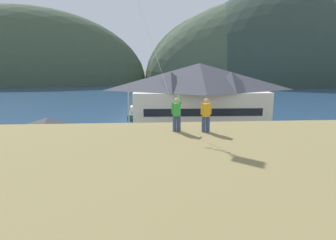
{
  "coord_description": "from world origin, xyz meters",
  "views": [
    {
      "loc": [
        -0.78,
        -23.5,
        10.69
      ],
      "look_at": [
        1.36,
        9.0,
        3.88
      ],
      "focal_mm": 30.91,
      "sensor_mm": 36.0,
      "label": 1
    }
  ],
  "objects": [
    {
      "name": "parked_car_back_row_right",
      "position": [
        5.22,
        1.37,
        1.06
      ],
      "size": [
        4.21,
        2.08,
        1.82
      ],
      "color": "#B28923",
      "rests_on": "parking_lot_pad"
    },
    {
      "name": "moored_boat_wharfside",
      "position": [
        -3.41,
        30.8,
        0.72
      ],
      "size": [
        2.61,
        7.86,
        2.16
      ],
      "color": "#23564C",
      "rests_on": "ground"
    },
    {
      "name": "far_hill_east_peak",
      "position": [
        41.94,
        120.97,
        0.0
      ],
      "size": [
        89.45,
        54.77,
        70.19
      ],
      "primitive_type": "ellipsoid",
      "color": "#334733",
      "rests_on": "ground"
    },
    {
      "name": "parked_car_mid_row_near",
      "position": [
        12.1,
        6.04,
        1.06
      ],
      "size": [
        4.24,
        2.14,
        1.82
      ],
      "color": "black",
      "rests_on": "parking_lot_pad"
    },
    {
      "name": "parking_lot_pad",
      "position": [
        0.0,
        5.0,
        0.05
      ],
      "size": [
        40.0,
        20.0,
        0.1
      ],
      "primitive_type": "cube",
      "color": "gray",
      "rests_on": "ground"
    },
    {
      "name": "far_hill_west_ridge",
      "position": [
        -62.1,
        116.68,
        0.0
      ],
      "size": [
        119.69,
        51.23,
        69.79
      ],
      "primitive_type": "ellipsoid",
      "color": "#3D4C38",
      "rests_on": "ground"
    },
    {
      "name": "parking_light_pole",
      "position": [
        -3.21,
        10.56,
        4.03
      ],
      "size": [
        0.24,
        0.78,
        6.78
      ],
      "color": "#ADADB2",
      "rests_on": "parking_lot_pad"
    },
    {
      "name": "parked_car_mid_row_center",
      "position": [
        5.64,
        6.53,
        1.06
      ],
      "size": [
        4.33,
        2.32,
        1.82
      ],
      "color": "#236633",
      "rests_on": "parking_lot_pad"
    },
    {
      "name": "parked_car_front_row_silver",
      "position": [
        12.85,
        0.06,
        1.06
      ],
      "size": [
        4.34,
        2.34,
        1.82
      ],
      "color": "red",
      "rests_on": "parking_lot_pad"
    },
    {
      "name": "ground_plane",
      "position": [
        0.0,
        0.0,
        0.0
      ],
      "size": [
        600.0,
        600.0,
        0.0
      ],
      "primitive_type": "plane",
      "color": "#66604C"
    },
    {
      "name": "storage_shed_waterside",
      "position": [
        3.49,
        21.99,
        2.26
      ],
      "size": [
        6.23,
        5.15,
        4.35
      ],
      "color": "#474C56",
      "rests_on": "ground"
    },
    {
      "name": "parked_car_front_row_end",
      "position": [
        16.9,
        6.75,
        1.06
      ],
      "size": [
        4.23,
        2.11,
        1.82
      ],
      "color": "slate",
      "rests_on": "parking_lot_pad"
    },
    {
      "name": "far_hill_center_saddle",
      "position": [
        58.68,
        114.29,
        0.0
      ],
      "size": [
        86.71,
        67.42,
        87.61
      ],
      "primitive_type": "ellipsoid",
      "color": "#2D3D33",
      "rests_on": "ground"
    },
    {
      "name": "person_companion",
      "position": [
        2.09,
        -9.27,
        8.0
      ],
      "size": [
        0.55,
        0.4,
        1.74
      ],
      "color": "#384770",
      "rests_on": "grassy_hill_foreground"
    },
    {
      "name": "wharf_dock",
      "position": [
        0.2,
        33.43,
        0.35
      ],
      "size": [
        3.2,
        13.14,
        0.7
      ],
      "color": "#70604C",
      "rests_on": "ground"
    },
    {
      "name": "storage_shed_near_lot",
      "position": [
        -10.79,
        5.14,
        2.67
      ],
      "size": [
        7.43,
        5.08,
        5.15
      ],
      "color": "#338475",
      "rests_on": "ground"
    },
    {
      "name": "bay_water",
      "position": [
        0.0,
        60.0,
        0.01
      ],
      "size": [
        360.0,
        84.0,
        0.03
      ],
      "primitive_type": "cube",
      "color": "navy",
      "rests_on": "ground"
    },
    {
      "name": "far_hill_far_shoulder",
      "position": [
        66.92,
        116.33,
        0.0
      ],
      "size": [
        138.11,
        64.6,
        82.4
      ],
      "primitive_type": "ellipsoid",
      "color": "#42513D",
      "rests_on": "ground"
    },
    {
      "name": "parked_car_lone_by_shed",
      "position": [
        -7.83,
        0.42,
        1.06
      ],
      "size": [
        4.24,
        2.14,
        1.82
      ],
      "color": "navy",
      "rests_on": "parking_lot_pad"
    },
    {
      "name": "harbor_lodge",
      "position": [
        7.05,
        21.15,
        5.43
      ],
      "size": [
        21.56,
        10.61,
        10.18
      ],
      "color": "beige",
      "rests_on": "ground"
    },
    {
      "name": "parked_car_back_row_left",
      "position": [
        -0.67,
        6.94,
        1.06
      ],
      "size": [
        4.26,
        2.17,
        1.82
      ],
      "color": "black",
      "rests_on": "parking_lot_pad"
    },
    {
      "name": "parked_car_mid_row_far",
      "position": [
        -2.76,
        -0.24,
        1.06
      ],
      "size": [
        4.33,
        2.32,
        1.82
      ],
      "color": "slate",
      "rests_on": "parking_lot_pad"
    },
    {
      "name": "person_kite_flyer",
      "position": [
        0.62,
        -9.03,
        8.01
      ],
      "size": [
        0.52,
        0.69,
        1.86
      ],
      "color": "#384770",
      "rests_on": "grassy_hill_foreground"
    }
  ]
}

